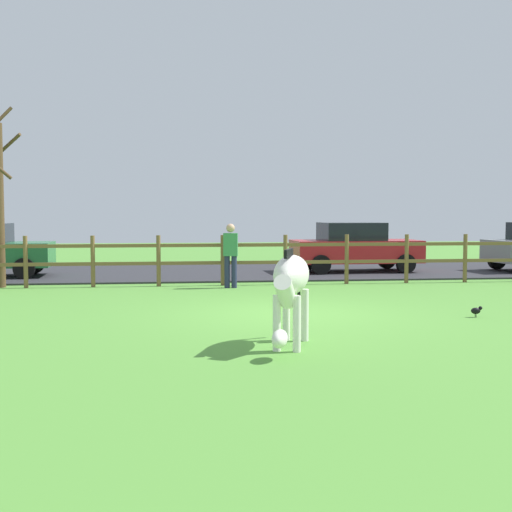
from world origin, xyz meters
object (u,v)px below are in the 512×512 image
(crow_on_grass, at_px, (476,310))
(visitor_near_fence, at_px, (231,252))
(zebra, at_px, (291,283))
(parked_car_red, at_px, (354,247))

(crow_on_grass, height_order, visitor_near_fence, visitor_near_fence)
(zebra, bearing_deg, crow_on_grass, 29.96)
(zebra, distance_m, crow_on_grass, 4.52)
(visitor_near_fence, bearing_deg, parked_car_red, 40.67)
(parked_car_red, bearing_deg, crow_on_grass, -91.03)
(crow_on_grass, xyz_separation_m, parked_car_red, (0.16, 8.93, 0.72))
(crow_on_grass, relative_size, parked_car_red, 0.05)
(visitor_near_fence, bearing_deg, zebra, -88.15)
(zebra, xyz_separation_m, crow_on_grass, (3.85, 2.22, -0.80))
(zebra, distance_m, parked_car_red, 11.85)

